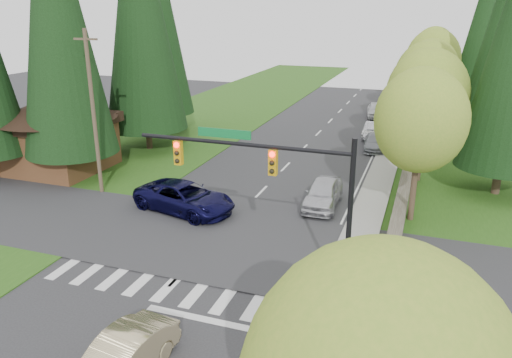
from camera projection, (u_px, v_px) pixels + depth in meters
The scene contains 28 objects.
ground at pixel (123, 334), 17.96m from camera, with size 120.00×120.00×0.00m, color #28282B.
grass_east at pixel (478, 192), 31.68m from camera, with size 14.00×110.00×0.06m, color #265015.
grass_west at pixel (126, 154), 39.85m from camera, with size 14.00×110.00×0.06m, color #265015.
cross_street at pixel (213, 241), 25.08m from camera, with size 120.00×8.00×0.10m, color #28282B.
sidewalk_east at pixel (383, 172), 35.37m from camera, with size 1.80×80.00×0.13m, color gray.
curb_east at pixel (371, 171), 35.64m from camera, with size 0.20×80.00×0.13m, color gray.
stone_wall_north at pixel (414, 143), 41.87m from camera, with size 0.70×40.00×0.70m, color #4C4438.
traffic_signal at pixel (277, 178), 18.96m from camera, with size 8.70×0.37×6.80m.
brown_building at pixel (57, 127), 35.01m from camera, with size 8.40×8.40×5.40m.
utility_pole at pixel (93, 112), 29.95m from camera, with size 1.60×0.24×10.00m.
decid_tree_0 at pixel (421, 121), 25.70m from camera, with size 4.80×4.80×8.37m.
decid_tree_1 at pixel (427, 95), 31.84m from camera, with size 5.20×5.20×8.80m.
decid_tree_2 at pixel (427, 79), 38.10m from camera, with size 5.00×5.00×8.82m.
decid_tree_3 at pixel (430, 72), 44.39m from camera, with size 5.00×5.00×8.55m.
decid_tree_4 at pixel (433, 60), 50.47m from camera, with size 5.40×5.40×9.18m.
decid_tree_5 at pixel (431, 58), 56.94m from camera, with size 4.80×4.80×8.30m.
decid_tree_6 at pixel (434, 51), 63.04m from camera, with size 5.20×5.20×8.86m.
conifer_w_a at pixel (56, 13), 30.98m from camera, with size 6.12×6.12×19.80m.
conifer_w_b at pixel (63, 27), 35.81m from camera, with size 5.44×5.44×17.80m.
conifer_w_c at pixel (139, 5), 37.63m from camera, with size 6.46×6.46×20.80m.
conifer_w_e at pixel (157, 17), 43.93m from camera, with size 5.78×5.78×18.80m.
conifer_e_c at pixel (484, 25), 53.28m from camera, with size 5.10×5.10×16.80m.
suv_navy at pixel (185, 198), 28.46m from camera, with size 2.79×6.06×1.68m, color black.
parked_car_a at pixel (323, 193), 29.20m from camera, with size 1.90×4.71×1.60m, color silver.
parked_car_b at pixel (375, 142), 40.86m from camera, with size 1.74×4.28×1.24m, color gray.
parked_car_c at pixel (373, 130), 44.70m from camera, with size 1.40×4.01×1.32m, color #B9B9BF.
parked_car_d at pixel (376, 110), 52.87m from camera, with size 1.83×4.55×1.55m, color silver.
parked_car_e at pixel (393, 105), 56.34m from camera, with size 1.78×4.38×1.27m, color #9B9B9F.
Camera 1 is at (9.57, -12.67, 11.17)m, focal length 35.00 mm.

